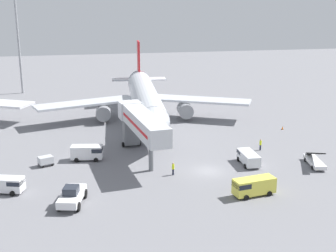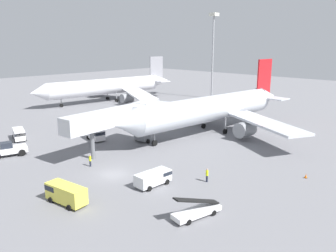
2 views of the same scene
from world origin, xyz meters
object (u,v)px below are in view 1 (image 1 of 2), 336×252
Objects in this scene: airplane_at_gate at (145,98)px; apron_light_mast at (17,20)px; baggage_cart_outer_right at (46,161)px; service_van_near_left at (248,157)px; belt_loader_truck at (315,161)px; pushback_tug at (72,196)px; ground_crew_worker_foreground at (173,168)px; service_van_near_right at (4,184)px; safety_cone_alpha at (282,128)px; service_van_far_right at (88,152)px; service_van_far_center at (253,186)px; ground_crew_worker_midground at (260,144)px; jet_bridge at (141,123)px.

apron_light_mast reaches higher than airplane_at_gate.
apron_light_mast is at bearing 98.33° from baggage_cart_outer_right.
apron_light_mast is (-37.79, 62.92, 17.76)m from service_van_near_left.
baggage_cart_outer_right is (-38.75, 8.17, 0.06)m from belt_loader_truck.
belt_loader_truck reaches higher than pushback_tug.
belt_loader_truck is 21.25m from ground_crew_worker_foreground.
ground_crew_worker_foreground is (22.21, 1.32, -0.19)m from service_van_near_right.
baggage_cart_outer_right is at bearing -166.02° from safety_cone_alpha.
service_van_far_right is at bearing -120.61° from airplane_at_gate.
service_van_far_center is at bearing -122.43° from safety_cone_alpha.
service_van_near_left reaches higher than safety_cone_alpha.
airplane_at_gate is 36.52m from belt_loader_truck.
safety_cone_alpha is at bearing 49.47° from ground_crew_worker_midground.
jet_bridge reaches higher than service_van_far_right.
ground_crew_worker_midground is (30.11, 14.19, -0.10)m from pushback_tug.
ground_crew_worker_foreground is (11.34, -8.73, -0.31)m from service_van_far_right.
service_van_far_right is (-12.16, -20.55, -3.63)m from airplane_at_gate.
service_van_far_right is 60.58m from apron_light_mast.
service_van_far_center is at bearing -116.26° from ground_crew_worker_midground.
safety_cone_alpha is at bearing 35.64° from ground_crew_worker_foreground.
belt_loader_truck reaches higher than service_van_far_right.
baggage_cart_outer_right is at bearing -81.67° from apron_light_mast.
service_van_far_center is 0.20× the size of apron_light_mast.
service_van_near_left is 21.04m from safety_cone_alpha.
service_van_far_center is 18.21m from ground_crew_worker_midground.
jet_bridge reaches higher than service_van_far_center.
pushback_tug reaches higher than service_van_near_right.
service_van_far_center reaches higher than safety_cone_alpha.
baggage_cart_outer_right is at bearing -179.84° from ground_crew_worker_midground.
service_van_near_right is (-8.35, 5.30, 0.07)m from pushback_tug.
airplane_at_gate is 46.62m from apron_light_mast.
service_van_near_left reaches higher than baggage_cart_outer_right.
baggage_cart_outer_right is (-29.39, 5.54, -0.26)m from service_van_near_left.
jet_bridge reaches higher than service_van_near_right.
ground_crew_worker_midground is (4.38, 5.63, -0.07)m from service_van_near_left.
service_van_near_right is at bearing 147.59° from pushback_tug.
belt_loader_truck is (24.53, -8.58, -4.90)m from jet_bridge.
belt_loader_truck reaches higher than ground_crew_worker_foreground.
pushback_tug is at bearing -112.23° from airplane_at_gate.
apron_light_mast is (-8.41, 57.39, 18.03)m from baggage_cart_outer_right.
baggage_cart_outer_right is at bearing 169.33° from service_van_near_left.
jet_bridge is 9.73m from ground_crew_worker_foreground.
jet_bridge reaches higher than ground_crew_worker_midground.
service_van_near_right is at bearing -86.79° from apron_light_mast.
jet_bridge is 0.70× the size of apron_light_mast.
service_van_far_right is 14.32m from ground_crew_worker_foreground.
service_van_far_right is 26.23m from service_van_far_center.
service_van_far_right is at bearing 138.15° from service_van_far_center.
airplane_at_gate is 27.28m from safety_cone_alpha.
ground_crew_worker_foreground is 0.98× the size of ground_crew_worker_midground.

